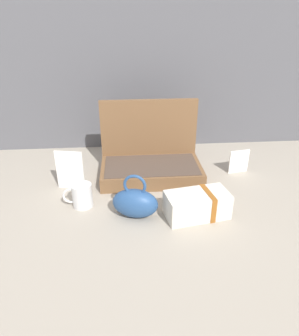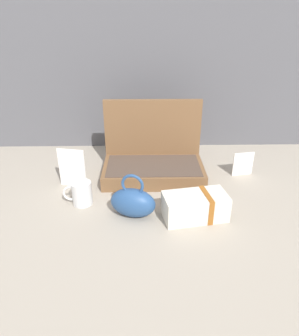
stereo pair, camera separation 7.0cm
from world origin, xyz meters
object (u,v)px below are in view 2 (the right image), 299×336
cream_toiletry_bag (196,206)px  poster_card_right (72,168)px  open_suitcase (153,159)px  coffee_mug (82,193)px  teal_pouch_handbag (133,202)px  info_card_left (243,164)px

cream_toiletry_bag → poster_card_right: 0.57m
open_suitcase → coffee_mug: (-0.30, -0.26, -0.03)m
poster_card_right → open_suitcase: bearing=28.0°
teal_pouch_handbag → info_card_left: bearing=32.4°
teal_pouch_handbag → info_card_left: size_ratio=1.70×
open_suitcase → teal_pouch_handbag: 0.36m
teal_pouch_handbag → cream_toiletry_bag: 0.24m
info_card_left → poster_card_right: 0.79m
cream_toiletry_bag → coffee_mug: cream_toiletry_bag is taller
cream_toiletry_bag → poster_card_right: size_ratio=1.44×
open_suitcase → cream_toiletry_bag: bearing=-67.3°
teal_pouch_handbag → coffee_mug: size_ratio=1.64×
teal_pouch_handbag → info_card_left: (0.51, 0.33, -0.00)m
info_card_left → poster_card_right: size_ratio=0.65×
cream_toiletry_bag → open_suitcase: bearing=112.7°
open_suitcase → cream_toiletry_bag: (0.15, -0.36, -0.03)m
cream_toiletry_bag → coffee_mug: 0.46m
open_suitcase → coffee_mug: bearing=-139.4°
teal_pouch_handbag → poster_card_right: teal_pouch_handbag is taller
open_suitcase → cream_toiletry_bag: size_ratio=1.82×
coffee_mug → teal_pouch_handbag: bearing=-22.8°
open_suitcase → poster_card_right: 0.38m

